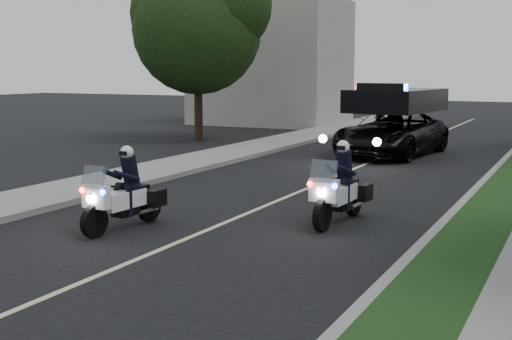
{
  "coord_description": "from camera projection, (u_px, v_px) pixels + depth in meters",
  "views": [
    {
      "loc": [
        6.54,
        -9.16,
        3.11
      ],
      "look_at": [
        0.29,
        3.4,
        1.0
      ],
      "focal_mm": 46.95,
      "sensor_mm": 36.0,
      "label": 1
    }
  ],
  "objects": [
    {
      "name": "police_suv",
      "position": [
        391.0,
        155.0,
        24.51
      ],
      "size": [
        3.33,
        6.09,
        2.83
      ],
      "primitive_type": "imported",
      "rotation": [
        0.0,
        0.0,
        -0.11
      ],
      "color": "black",
      "rests_on": "ground"
    },
    {
      "name": "police_moto_right",
      "position": [
        339.0,
        223.0,
        13.71
      ],
      "size": [
        0.81,
        2.03,
        1.69
      ],
      "primitive_type": null,
      "rotation": [
        0.0,
        0.0,
        -0.06
      ],
      "color": "silver",
      "rests_on": "ground"
    },
    {
      "name": "cyclist",
      "position": [
        380.0,
        133.0,
        33.29
      ],
      "size": [
        0.57,
        0.4,
        1.54
      ],
      "primitive_type": "imported",
      "rotation": [
        0.0,
        0.0,
        3.2
      ],
      "color": "black",
      "rests_on": "ground"
    },
    {
      "name": "tree_left_near",
      "position": [
        199.0,
        140.0,
        29.66
      ],
      "size": [
        7.0,
        7.0,
        9.37
      ],
      "primitive_type": null,
      "rotation": [
        0.0,
        0.0,
        0.29
      ],
      "color": "#1E3812",
      "rests_on": "ground"
    },
    {
      "name": "bicycle",
      "position": [
        380.0,
        133.0,
        33.29
      ],
      "size": [
        0.81,
        1.93,
        0.99
      ],
      "primitive_type": "imported",
      "rotation": [
        0.0,
        0.0,
        -0.08
      ],
      "color": "black",
      "rests_on": "ground"
    },
    {
      "name": "police_moto_left",
      "position": [
        125.0,
        229.0,
        13.18
      ],
      "size": [
        0.8,
        1.98,
        1.64
      ],
      "primitive_type": null,
      "rotation": [
        0.0,
        0.0,
        -0.07
      ],
      "color": "white",
      "rests_on": "ground"
    },
    {
      "name": "lane_marking",
      "position": [
        344.0,
        173.0,
        20.3
      ],
      "size": [
        0.12,
        50.0,
        0.01
      ],
      "primitive_type": "cube",
      "color": "#BFB78C",
      "rests_on": "ground"
    },
    {
      "name": "sidewalk_left",
      "position": [
        198.0,
        160.0,
        22.58
      ],
      "size": [
        2.0,
        60.0,
        0.16
      ],
      "primitive_type": "cube",
      "color": "gray",
      "rests_on": "ground"
    },
    {
      "name": "curb_right",
      "position": [
        486.0,
        180.0,
        18.48
      ],
      "size": [
        0.2,
        60.0,
        0.15
      ],
      "primitive_type": "cube",
      "color": "gray",
      "rests_on": "ground"
    },
    {
      "name": "building_far",
      "position": [
        271.0,
        63.0,
        38.35
      ],
      "size": [
        8.0,
        6.0,
        7.0
      ],
      "primitive_type": "cube",
      "color": "#A8A396",
      "rests_on": "ground"
    },
    {
      "name": "tree_left_far",
      "position": [
        302.0,
        119.0,
        42.75
      ],
      "size": [
        7.12,
        7.12,
        9.27
      ],
      "primitive_type": null,
      "rotation": [
        0.0,
        0.0,
        -0.35
      ],
      "color": "black",
      "rests_on": "ground"
    },
    {
      "name": "curb_left",
      "position": [
        226.0,
        162.0,
        22.1
      ],
      "size": [
        0.2,
        60.0,
        0.15
      ],
      "primitive_type": "cube",
      "color": "gray",
      "rests_on": "ground"
    },
    {
      "name": "ground",
      "position": [
        153.0,
        253.0,
        11.45
      ],
      "size": [
        120.0,
        120.0,
        0.0
      ],
      "primitive_type": "plane",
      "color": "black",
      "rests_on": "ground"
    }
  ]
}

